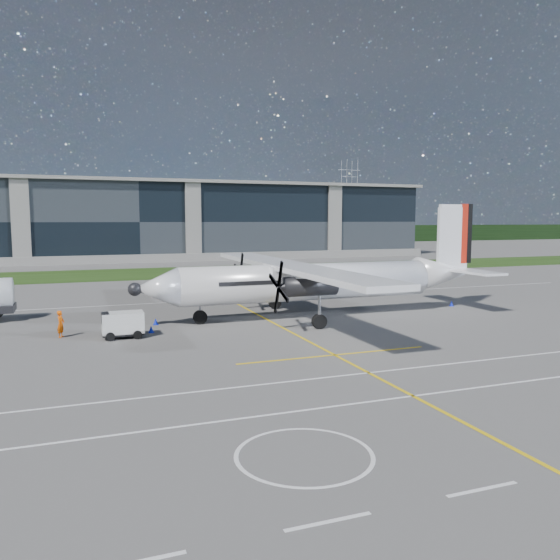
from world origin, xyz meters
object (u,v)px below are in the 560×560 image
(safety_cone_tail, at_px, (451,303))
(safety_cone_stbdwing, at_px, (231,292))
(safety_cone_nose_port, at_px, (151,329))
(ground_crew_person, at_px, (61,322))
(pylon_east, at_px, (349,201))
(baggage_tug, at_px, (123,325))
(turboprop_aircraft, at_px, (320,260))
(safety_cone_nose_stbd, at_px, (156,321))

(safety_cone_tail, xyz_separation_m, safety_cone_stbdwing, (-16.95, 14.64, 0.00))
(safety_cone_nose_port, bearing_deg, safety_cone_stbdwing, 58.48)
(ground_crew_person, relative_size, safety_cone_nose_port, 4.19)
(pylon_east, bearing_deg, baggage_tug, -122.44)
(safety_cone_stbdwing, bearing_deg, safety_cone_tail, -40.81)
(pylon_east, distance_m, turboprop_aircraft, 163.60)
(safety_cone_stbdwing, bearing_deg, baggage_tug, -124.50)
(turboprop_aircraft, height_order, safety_cone_tail, turboprop_aircraft)
(pylon_east, bearing_deg, safety_cone_tail, -114.03)
(safety_cone_nose_stbd, relative_size, safety_cone_tail, 1.00)
(pylon_east, relative_size, baggage_tug, 10.36)
(safety_cone_tail, height_order, safety_cone_stbdwing, same)
(turboprop_aircraft, relative_size, safety_cone_tail, 62.17)
(turboprop_aircraft, bearing_deg, ground_crew_person, -175.93)
(turboprop_aircraft, bearing_deg, baggage_tug, -169.40)
(turboprop_aircraft, distance_m, safety_cone_stbdwing, 16.15)
(safety_cone_nose_stbd, relative_size, safety_cone_stbdwing, 1.00)
(safety_cone_nose_port, xyz_separation_m, safety_cone_nose_stbd, (0.69, 2.83, 0.00))
(safety_cone_nose_port, relative_size, safety_cone_nose_stbd, 1.00)
(baggage_tug, distance_m, safety_cone_nose_stbd, 4.74)
(baggage_tug, bearing_deg, pylon_east, 57.56)
(pylon_east, height_order, safety_cone_nose_port, pylon_east)
(safety_cone_nose_port, distance_m, safety_cone_tail, 27.54)
(baggage_tug, relative_size, ground_crew_person, 1.38)
(safety_cone_tail, bearing_deg, safety_cone_nose_port, -174.89)
(safety_cone_tail, bearing_deg, baggage_tug, -173.22)
(pylon_east, distance_m, safety_cone_nose_stbd, 169.82)
(turboprop_aircraft, relative_size, safety_cone_nose_stbd, 62.17)
(baggage_tug, height_order, safety_cone_nose_stbd, baggage_tug)
(pylon_east, bearing_deg, turboprop_aircraft, -118.29)
(safety_cone_nose_stbd, distance_m, safety_cone_stbdwing, 17.30)
(safety_cone_tail, relative_size, safety_cone_stbdwing, 1.00)
(safety_cone_nose_stbd, bearing_deg, safety_cone_nose_port, -103.63)
(baggage_tug, distance_m, safety_cone_tail, 29.62)
(baggage_tug, relative_size, safety_cone_tail, 5.79)
(pylon_east, distance_m, safety_cone_stbdwing, 152.61)
(safety_cone_nose_port, relative_size, safety_cone_stbdwing, 1.00)
(safety_cone_stbdwing, bearing_deg, pylon_east, 57.86)
(pylon_east, distance_m, safety_cone_nose_port, 172.57)
(safety_cone_nose_stbd, height_order, safety_cone_stbdwing, same)
(ground_crew_person, bearing_deg, safety_cone_tail, -64.23)
(pylon_east, height_order, ground_crew_person, pylon_east)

